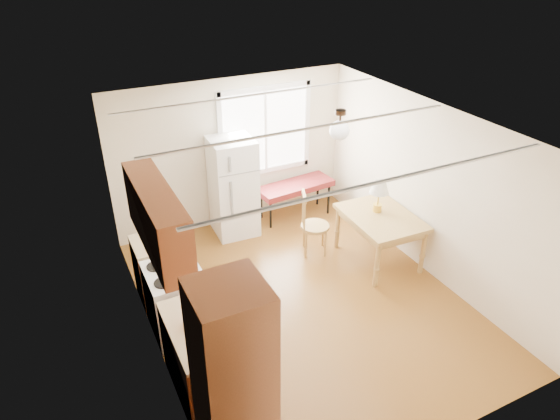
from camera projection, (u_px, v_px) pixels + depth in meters
room_shell at (305, 222)px, 6.26m from camera, size 4.60×5.60×2.62m
kitchen_run at (191, 319)px, 5.30m from camera, size 0.65×3.40×2.20m
window_unit at (265, 131)px, 8.29m from camera, size 1.64×0.05×1.51m
pendant_light at (340, 129)px, 6.37m from camera, size 0.26×0.26×0.40m
refrigerator at (233, 187)px, 8.08m from camera, size 0.71×0.72×1.65m
bench at (295, 187)px, 8.66m from camera, size 1.40×0.63×0.63m
dining_table at (381, 222)px, 7.41m from camera, size 0.98×1.28×0.78m
chair at (309, 220)px, 7.65m from camera, size 0.50×0.49×1.01m
table_lamp at (379, 189)px, 7.30m from camera, size 0.29×0.29×0.50m
coffee_maker at (210, 347)px, 4.70m from camera, size 0.18×0.22×0.33m
kettle at (188, 317)px, 5.11m from camera, size 0.11×0.11×0.20m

